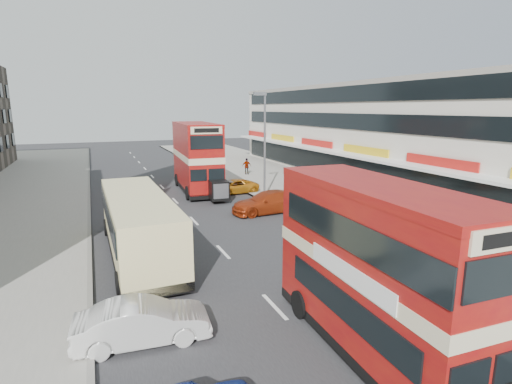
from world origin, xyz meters
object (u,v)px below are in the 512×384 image
bus_second (197,157)px  bus_main (377,270)px  coach (138,223)px  pedestrian_far (247,166)px  street_lamp (264,137)px  pedestrian_near (311,194)px  car_left_front (143,322)px  car_right_a (268,202)px  car_right_b (233,187)px  cyclist (212,183)px

bus_second → bus_main: bearing=91.4°
coach → pedestrian_far: size_ratio=6.24×
street_lamp → bus_main: size_ratio=0.93×
pedestrian_near → pedestrian_far: pedestrian_far is taller
car_left_front → pedestrian_far: size_ratio=2.38×
street_lamp → pedestrian_near: 5.63m
pedestrian_far → pedestrian_near: bearing=-85.2°
car_right_a → car_left_front: bearing=-40.4°
bus_second → coach: size_ratio=0.98×
car_right_b → car_left_front: bearing=-27.6°
street_lamp → pedestrian_far: size_ratio=4.84×
street_lamp → cyclist: bearing=125.3°
bus_main → car_right_a: (3.58, 15.53, -1.79)m
pedestrian_far → car_left_front: bearing=-109.9°
car_left_front → cyclist: (8.18, 20.63, 0.06)m
coach → pedestrian_near: coach is taller
car_right_b → pedestrian_near: 7.34m
bus_second → street_lamp: bearing=132.2°
bus_second → coach: 15.40m
street_lamp → cyclist: street_lamp is taller
bus_main → pedestrian_far: size_ratio=5.22×
car_left_front → car_right_b: 21.59m
bus_second → coach: (-6.39, -13.95, -1.30)m
bus_main → bus_second: bus_second is taller
coach → car_right_a: (8.98, 5.04, -0.90)m
car_right_b → pedestrian_far: size_ratio=2.47×
bus_second → pedestrian_far: (6.73, 5.84, -1.94)m
bus_second → car_left_front: bus_second is taller
street_lamp → car_right_a: street_lamp is taller
coach → car_right_a: 10.34m
bus_main → cyclist: size_ratio=4.08×
pedestrian_near → car_right_a: bearing=-20.8°
car_left_front → pedestrian_far: 30.64m
car_left_front → cyclist: bearing=-16.7°
coach → car_left_front: (-0.76, -7.52, -0.97)m
pedestrian_near → cyclist: cyclist is taller
bus_main → pedestrian_near: (7.15, 15.96, -1.57)m
pedestrian_far → cyclist: size_ratio=0.78×
coach → car_right_b: bearing=52.1°
bus_second → car_left_front: (-7.15, -21.47, -2.27)m
bus_main → car_left_front: 7.09m
bus_second → cyclist: bearing=144.7°
bus_main → coach: (-5.40, 10.49, -0.89)m
bus_main → coach: bus_main is taller
bus_second → pedestrian_far: bus_second is taller
cyclist → car_left_front: bearing=-116.7°
bus_second → cyclist: size_ratio=4.78×
coach → pedestrian_near: (12.56, 5.47, -0.69)m
car_left_front → bus_second: bearing=-13.5°
street_lamp → car_right_a: 5.80m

